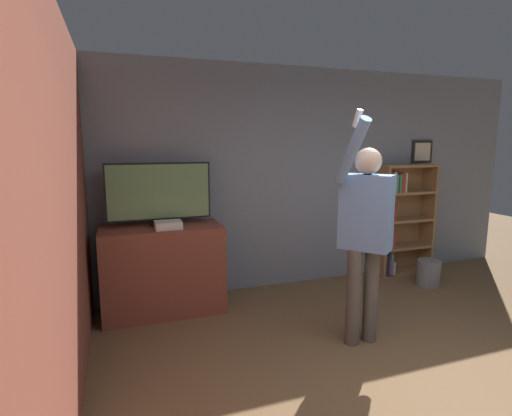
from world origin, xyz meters
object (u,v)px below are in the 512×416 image
at_px(person, 366,227).
at_px(waste_bin, 428,273).
at_px(television, 159,193).
at_px(game_console, 168,225).
at_px(bookshelf, 399,219).

xyz_separation_m(person, waste_bin, (1.65, 0.97, -0.91)).
height_order(television, game_console, television).
bearing_deg(bookshelf, television, -177.62).
bearing_deg(waste_bin, person, -149.67).
bearing_deg(waste_bin, bookshelf, 96.96).
height_order(person, waste_bin, person).
bearing_deg(game_console, waste_bin, -3.44).
xyz_separation_m(game_console, waste_bin, (3.20, -0.19, -0.81)).
relative_size(game_console, bookshelf, 0.18).
bearing_deg(bookshelf, person, -136.74).
height_order(bookshelf, person, person).
relative_size(bookshelf, waste_bin, 4.62).
distance_m(television, waste_bin, 3.46).
xyz_separation_m(television, person, (1.60, -1.36, -0.20)).
bearing_deg(television, waste_bin, -6.91).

